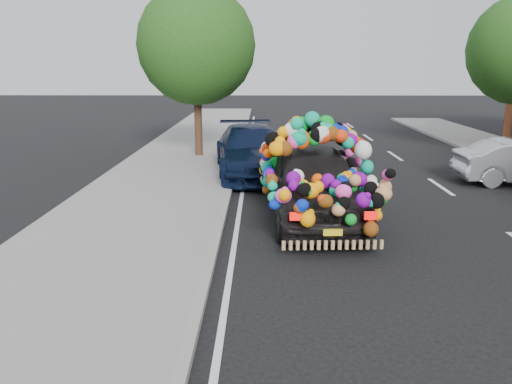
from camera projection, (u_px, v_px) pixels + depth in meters
ground at (340, 249)px, 9.32m from camera, size 100.00×100.00×0.00m
sidewalk at (111, 245)px, 9.35m from camera, size 4.00×60.00×0.12m
kerb at (215, 246)px, 9.33m from camera, size 0.15×60.00×0.13m
tree_near_sidewalk at (196, 45)px, 17.58m from camera, size 4.20×4.20×6.13m
plush_art_car at (314, 166)px, 10.97m from camera, size 2.51×5.11×2.29m
navy_sedan at (251, 151)px, 15.59m from camera, size 2.68×5.41×1.51m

